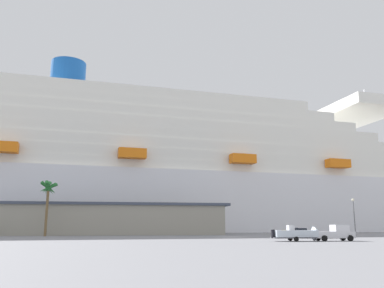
# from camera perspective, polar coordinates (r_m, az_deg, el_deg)

# --- Properties ---
(ground_plane) EXTENTS (600.00, 600.00, 0.00)m
(ground_plane) POSITION_cam_1_polar(r_m,az_deg,el_deg) (107.73, 1.61, -12.77)
(ground_plane) COLOR gray
(cruise_ship) EXTENTS (290.52, 63.12, 60.34)m
(cruise_ship) POSITION_cam_1_polar(r_m,az_deg,el_deg) (133.50, -2.82, -4.54)
(cruise_ship) COLOR white
(cruise_ship) RESTS_ON ground_plane
(terminal_building) EXTENTS (64.07, 22.00, 7.13)m
(terminal_building) POSITION_cam_1_polar(r_m,az_deg,el_deg) (99.51, -14.52, -10.44)
(terminal_building) COLOR gray
(terminal_building) RESTS_ON ground_plane
(pickup_truck) EXTENTS (5.63, 2.35, 2.20)m
(pickup_truck) POSITION_cam_1_polar(r_m,az_deg,el_deg) (59.49, 19.84, -11.98)
(pickup_truck) COLOR silver
(pickup_truck) RESTS_ON ground_plane
(small_boat_on_trailer) EXTENTS (8.18, 2.35, 2.15)m
(small_boat_on_trailer) POSITION_cam_1_polar(r_m,az_deg,el_deg) (57.32, 15.29, -12.38)
(small_boat_on_trailer) COLOR #595960
(small_boat_on_trailer) RESTS_ON ground_plane
(palm_tree) EXTENTS (3.69, 3.61, 11.11)m
(palm_tree) POSITION_cam_1_polar(r_m,az_deg,el_deg) (86.94, -20.00, -6.44)
(palm_tree) COLOR brown
(palm_tree) RESTS_ON ground_plane
(street_lamp) EXTENTS (0.56, 0.56, 7.41)m
(street_lamp) POSITION_cam_1_polar(r_m,az_deg,el_deg) (86.22, 22.26, -8.95)
(street_lamp) COLOR slate
(street_lamp) RESTS_ON ground_plane
(parked_car_yellow_taxi) EXTENTS (4.65, 2.51, 1.58)m
(parked_car_yellow_taxi) POSITION_cam_1_polar(r_m,az_deg,el_deg) (104.85, 14.14, -12.01)
(parked_car_yellow_taxi) COLOR yellow
(parked_car_yellow_taxi) RESTS_ON ground_plane
(parked_car_black_coupe) EXTENTS (4.85, 2.39, 1.58)m
(parked_car_black_coupe) POSITION_cam_1_polar(r_m,az_deg,el_deg) (89.21, 15.30, -12.06)
(parked_car_black_coupe) COLOR black
(parked_car_black_coupe) RESTS_ON ground_plane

